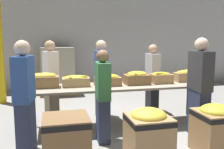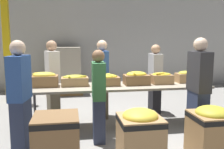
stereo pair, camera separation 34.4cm
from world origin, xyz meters
The scene contains 20 objects.
ground_plane centered at (0.00, 0.00, 0.00)m, with size 30.00×30.00×0.00m, color gray.
wall_back centered at (0.00, 3.93, 2.00)m, with size 16.00×0.08×4.00m.
sorting_table centered at (0.00, 0.00, 0.76)m, with size 3.37×0.83×0.80m.
banana_box_0 centered at (-1.40, 0.09, 0.94)m, with size 0.49×0.28×0.27m.
banana_box_1 centered at (-0.85, 0.09, 0.91)m, with size 0.49×0.31×0.21m.
banana_box_2 centered at (-0.26, 0.00, 0.92)m, with size 0.48×0.29×0.24m.
banana_box_3 centered at (0.32, 0.02, 0.93)m, with size 0.47×0.34×0.26m.
banana_box_4 centered at (0.83, 0.04, 0.92)m, with size 0.40×0.32×0.24m.
banana_box_5 centered at (1.39, 0.10, 0.92)m, with size 0.44×0.31×0.25m.
volunteer_0 centered at (-1.30, 0.75, 0.82)m, with size 0.34×0.48×1.64m.
volunteer_1 centered at (-1.66, -0.80, 0.82)m, with size 0.29×0.47×1.66m.
volunteer_2 centered at (0.96, 0.78, 0.77)m, with size 0.21×0.42×1.55m.
volunteer_3 centered at (-0.48, -0.63, 0.75)m, with size 0.22×0.41×1.50m.
volunteer_4 centered at (-0.26, 0.62, 0.82)m, with size 0.23×0.44×1.65m.
volunteer_5 centered at (1.17, -0.76, 0.84)m, with size 0.23×0.46×1.69m.
donation_bin_0 centered at (-1.12, -1.43, 0.38)m, with size 0.57×0.57×0.71m.
donation_bin_1 centered at (-0.01, -1.43, 0.40)m, with size 0.57×0.57×0.75m.
donation_bin_2 centered at (1.04, -1.43, 0.39)m, with size 0.56×0.56×0.74m.
support_pillar centered at (-2.56, 2.42, 2.00)m, with size 0.17×0.17×4.00m.
pallet_stack_0 centered at (-1.10, 3.27, 0.70)m, with size 1.06×1.06×1.42m.
Camera 2 is at (-0.92, -4.54, 1.67)m, focal length 40.00 mm.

